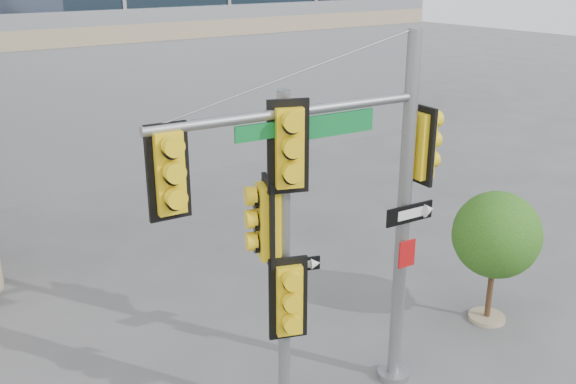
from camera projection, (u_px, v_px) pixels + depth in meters
main_signal_pole at (350, 189)px, 10.31m from camera, size 5.01×0.84×6.48m
secondary_signal_pole at (282, 241)px, 10.02m from camera, size 0.97×0.93×5.70m
street_tree at (497, 238)px, 13.58m from camera, size 1.90×1.86×2.97m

